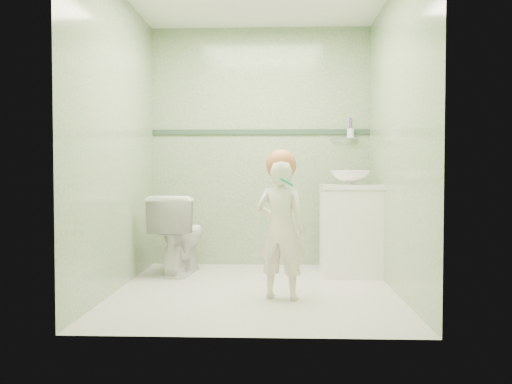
{
  "coord_description": "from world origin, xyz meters",
  "views": [
    {
      "loc": [
        0.18,
        -4.35,
        0.94
      ],
      "look_at": [
        0.0,
        0.15,
        0.78
      ],
      "focal_mm": 38.7,
      "sensor_mm": 36.0,
      "label": 1
    }
  ],
  "objects": [
    {
      "name": "toddler",
      "position": [
        0.2,
        -0.27,
        0.52
      ],
      "size": [
        0.43,
        0.34,
        1.03
      ],
      "primitive_type": "imported",
      "rotation": [
        0.0,
        0.0,
        2.85
      ],
      "color": "silver",
      "rests_on": "ground"
    },
    {
      "name": "hair_cap",
      "position": [
        0.2,
        -0.24,
        1.0
      ],
      "size": [
        0.23,
        0.23,
        0.23
      ],
      "primitive_type": "sphere",
      "color": "#C46D41",
      "rests_on": "toddler"
    },
    {
      "name": "cup_holder",
      "position": [
        0.89,
        1.18,
        1.33
      ],
      "size": [
        0.26,
        0.07,
        0.21
      ],
      "color": "silver",
      "rests_on": "room_shell"
    },
    {
      "name": "teal_toothbrush",
      "position": [
        0.24,
        -0.41,
        0.88
      ],
      "size": [
        0.11,
        0.14,
        0.08
      ],
      "color": "#0B9871",
      "rests_on": "toddler"
    },
    {
      "name": "vanity",
      "position": [
        0.84,
        0.7,
        0.4
      ],
      "size": [
        0.52,
        0.5,
        0.8
      ],
      "primitive_type": "cube",
      "color": "white",
      "rests_on": "ground"
    },
    {
      "name": "room_shell",
      "position": [
        0.0,
        0.0,
        1.2
      ],
      "size": [
        2.5,
        2.54,
        2.4
      ],
      "color": "gray",
      "rests_on": "ground"
    },
    {
      "name": "faucet",
      "position": [
        0.84,
        0.89,
        0.97
      ],
      "size": [
        0.03,
        0.13,
        0.18
      ],
      "color": "silver",
      "rests_on": "counter"
    },
    {
      "name": "basin",
      "position": [
        0.84,
        0.7,
        0.89
      ],
      "size": [
        0.37,
        0.37,
        0.13
      ],
      "primitive_type": "imported",
      "color": "white",
      "rests_on": "counter"
    },
    {
      "name": "trim_stripe",
      "position": [
        0.0,
        1.24,
        1.35
      ],
      "size": [
        2.2,
        0.02,
        0.05
      ],
      "primitive_type": "cube",
      "color": "#2F4A35",
      "rests_on": "room_shell"
    },
    {
      "name": "ground",
      "position": [
        0.0,
        0.0,
        0.0
      ],
      "size": [
        2.5,
        2.5,
        0.0
      ],
      "primitive_type": "plane",
      "color": "beige",
      "rests_on": "ground"
    },
    {
      "name": "toilet",
      "position": [
        -0.74,
        0.73,
        0.37
      ],
      "size": [
        0.49,
        0.76,
        0.73
      ],
      "primitive_type": "imported",
      "rotation": [
        0.0,
        0.0,
        3.03
      ],
      "color": "white",
      "rests_on": "ground"
    },
    {
      "name": "counter",
      "position": [
        0.84,
        0.7,
        0.81
      ],
      "size": [
        0.54,
        0.52,
        0.04
      ],
      "primitive_type": "cube",
      "color": "white",
      "rests_on": "vanity"
    }
  ]
}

